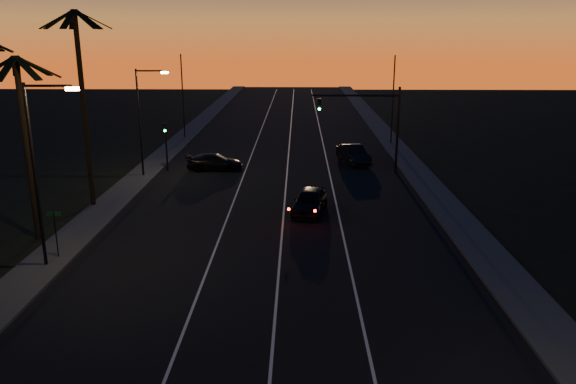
{
  "coord_description": "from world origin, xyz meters",
  "views": [
    {
      "loc": [
        1.4,
        -5.4,
        11.17
      ],
      "look_at": [
        0.9,
        22.39,
        3.25
      ],
      "focal_mm": 35.0,
      "sensor_mm": 36.0,
      "label": 1
    }
  ],
  "objects_px": {
    "signal_mast": "(369,114)",
    "lead_car": "(310,201)",
    "right_car": "(353,154)",
    "cross_car": "(215,162)"
  },
  "relations": [
    {
      "from": "right_car",
      "to": "cross_car",
      "type": "relative_size",
      "value": 1.08
    },
    {
      "from": "right_car",
      "to": "cross_car",
      "type": "bearing_deg",
      "value": -167.14
    },
    {
      "from": "signal_mast",
      "to": "cross_car",
      "type": "height_order",
      "value": "signal_mast"
    },
    {
      "from": "signal_mast",
      "to": "right_car",
      "type": "relative_size",
      "value": 1.38
    },
    {
      "from": "signal_mast",
      "to": "right_car",
      "type": "bearing_deg",
      "value": 104.99
    },
    {
      "from": "lead_car",
      "to": "cross_car",
      "type": "bearing_deg",
      "value": 123.96
    },
    {
      "from": "lead_car",
      "to": "right_car",
      "type": "height_order",
      "value": "right_car"
    },
    {
      "from": "signal_mast",
      "to": "lead_car",
      "type": "xyz_separation_m",
      "value": [
        -4.96,
        -11.08,
        -3.98
      ]
    },
    {
      "from": "right_car",
      "to": "cross_car",
      "type": "xyz_separation_m",
      "value": [
        -11.88,
        -2.71,
        -0.12
      ]
    },
    {
      "from": "cross_car",
      "to": "right_car",
      "type": "bearing_deg",
      "value": 12.86
    }
  ]
}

